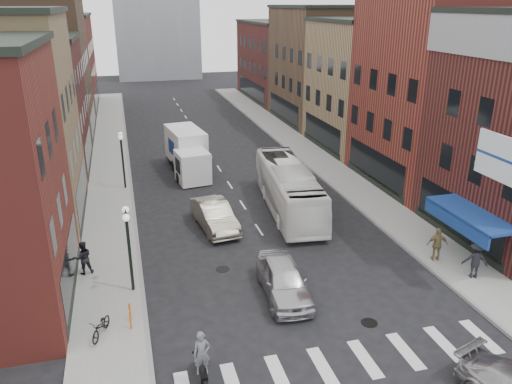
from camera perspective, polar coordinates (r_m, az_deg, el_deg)
ground at (r=22.01m, az=6.82°, el=-13.97°), size 160.00×160.00×0.00m
sidewalk_left at (r=40.61m, az=-16.37°, el=2.14°), size 3.00×74.00×0.15m
sidewalk_right at (r=43.51m, az=6.57°, el=4.09°), size 3.00×74.00×0.15m
curb_left at (r=40.61m, az=-14.25°, el=2.23°), size 0.20×74.00×0.16m
curb_right at (r=43.01m, az=4.71°, el=3.85°), size 0.20×74.00×0.16m
crosswalk_stripes at (r=19.84m, az=10.19°, el=-18.64°), size 12.00×2.20×0.01m
bldg_left_mid_b at (r=42.04m, az=-26.02°, el=8.67°), size 10.30×10.20×10.30m
bldg_left_far_a at (r=52.56m, az=-24.31°, el=12.66°), size 10.30×12.20×13.30m
bldg_left_far_b at (r=66.46m, az=-22.54°, el=13.38°), size 10.30×16.20×11.30m
bldg_right_mid_a at (r=38.19m, az=20.87°, el=11.44°), size 10.30×10.20×14.30m
bldg_right_mid_b at (r=46.79m, az=13.52°, el=11.85°), size 10.30×10.20×11.30m
bldg_right_far_a at (r=56.55m, az=8.20°, el=14.17°), size 10.30×12.20×12.30m
bldg_right_far_b at (r=69.67m, az=3.53°, el=14.73°), size 10.30×16.20×10.30m
awning_blue at (r=26.88m, az=23.00°, el=-2.49°), size 1.80×5.00×0.78m
billboard_sign at (r=24.13m, az=26.35°, el=3.31°), size 1.52×3.00×3.70m
streetlamp_near at (r=22.76m, az=-14.43°, el=-4.81°), size 0.32×1.22×4.11m
streetlamp_far at (r=35.95m, az=-15.09°, el=4.62°), size 0.32×1.22×4.11m
bike_rack at (r=21.56m, az=-14.18°, el=-13.58°), size 0.08×0.68×0.80m
box_truck at (r=39.13m, az=-7.82°, el=4.47°), size 2.90×7.74×3.27m
motorcycle_rider at (r=18.15m, az=-6.18°, el=-18.60°), size 0.61×2.13×2.17m
transit_bus at (r=31.72m, az=3.72°, el=0.46°), size 3.64×10.91×2.98m
sedan_left_near at (r=22.87m, az=3.19°, el=-9.97°), size 2.25×4.89×1.62m
sedan_left_far at (r=29.41m, az=-4.77°, el=-2.70°), size 2.28×5.05×1.61m
parked_bicycle at (r=21.25m, az=-17.29°, el=-14.45°), size 1.10×1.67×0.83m
ped_left_solo at (r=25.63m, az=-19.13°, el=-7.11°), size 0.90×0.64×1.69m
ped_right_a at (r=26.10m, az=23.79°, el=-7.09°), size 1.33×1.03×1.84m
ped_right_b at (r=27.04m, az=20.03°, el=-5.64°), size 1.14×0.80×1.77m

